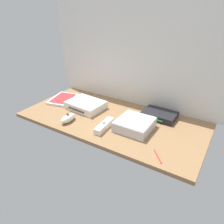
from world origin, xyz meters
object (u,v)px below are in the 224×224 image
at_px(network_router, 160,115).
at_px(stylus_pen, 158,156).
at_px(game_case, 63,99).
at_px(mini_computer, 135,124).
at_px(remote_wand, 104,126).
at_px(game_console, 86,105).
at_px(remote_nunchuk, 68,118).

xyz_separation_m(network_router, stylus_pen, (0.11, -0.32, -0.01)).
height_order(game_case, network_router, network_router).
xyz_separation_m(game_case, network_router, (0.62, 0.11, 0.01)).
height_order(mini_computer, game_case, mini_computer).
distance_m(mini_computer, remote_wand, 0.15).
bearing_deg(stylus_pen, network_router, 109.59).
height_order(mini_computer, stylus_pen, mini_computer).
distance_m(game_console, mini_computer, 0.36).
bearing_deg(mini_computer, network_router, 70.05).
bearing_deg(network_router, game_console, -162.32).
height_order(game_console, stylus_pen, game_console).
distance_m(mini_computer, stylus_pen, 0.23).
bearing_deg(game_console, remote_wand, -26.65).
relative_size(mini_computer, network_router, 0.93).
bearing_deg(mini_computer, game_case, 172.58).
distance_m(mini_computer, game_case, 0.56).
relative_size(network_router, stylus_pen, 2.03).
height_order(game_case, stylus_pen, game_case).
bearing_deg(mini_computer, game_console, 170.85).
bearing_deg(remote_nunchuk, remote_wand, 12.18).
bearing_deg(remote_wand, game_console, 144.96).
relative_size(remote_wand, stylus_pen, 1.67).
distance_m(network_router, remote_wand, 0.32).
xyz_separation_m(game_case, remote_nunchuk, (0.22, -0.19, 0.01)).
distance_m(game_console, game_case, 0.20).
height_order(game_console, network_router, game_console).
distance_m(game_console, network_router, 0.43).
height_order(network_router, remote_wand, same).
relative_size(game_case, remote_nunchuk, 2.16).
distance_m(remote_nunchuk, stylus_pen, 0.52).
relative_size(game_console, remote_wand, 1.48).
relative_size(game_console, remote_nunchuk, 2.22).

